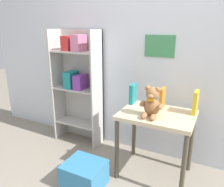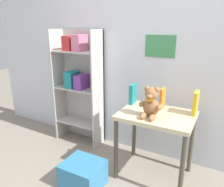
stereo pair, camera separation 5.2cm
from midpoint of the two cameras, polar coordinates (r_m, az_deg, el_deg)
The scene contains 8 objects.
wall_back at distance 2.26m, azimuth 14.88°, elevation 13.10°, with size 4.80×0.07×2.50m.
bookshelf_side at distance 2.63m, azimuth -8.02°, elevation 3.28°, with size 0.58×0.25×1.36m.
display_table at distance 2.05m, azimuth 12.16°, elevation -7.68°, with size 0.66×0.49×0.64m.
teddy_bear at distance 1.89m, azimuth 10.90°, elevation -2.52°, with size 0.21×0.19×0.27m.
book_standing_teal at distance 2.20m, azimuth 6.16°, elevation -0.10°, with size 0.04×0.13×0.20m, color teal.
book_standing_orange at distance 2.12m, azimuth 13.74°, elevation -1.22°, with size 0.03×0.13×0.20m, color orange.
book_standing_yellow at distance 2.06m, azimuth 21.65°, elevation -2.35°, with size 0.03×0.13×0.21m, color gold.
storage_bin at distance 2.10m, azimuth -6.76°, elevation -20.21°, with size 0.35×0.31×0.23m.
Camera 2 is at (0.56, -0.84, 1.40)m, focal length 35.00 mm.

